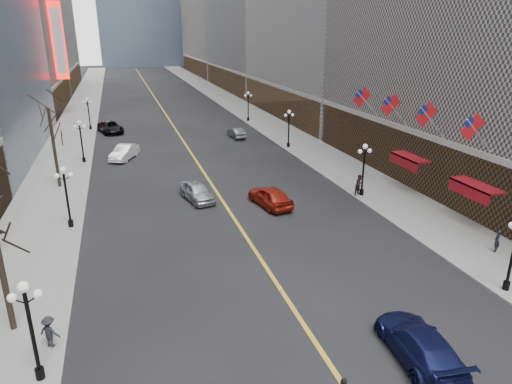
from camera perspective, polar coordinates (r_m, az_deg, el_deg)
sidewalk_east at (r=77.32m, az=-0.20°, el=9.48°), size 6.00×230.00×0.15m
sidewalk_west at (r=74.49m, az=-21.53°, el=7.74°), size 6.00×230.00×0.15m
lane_line at (r=84.43m, az=-11.49°, el=9.91°), size 0.25×200.00×0.02m
streetlamp_east_1 at (r=39.77m, az=13.33°, el=3.39°), size 1.26×0.44×4.52m
streetlamp_east_2 at (r=55.61m, az=4.13°, el=8.40°), size 1.26×0.44×4.52m
streetlamp_east_3 at (r=72.47m, az=-0.99°, el=11.06°), size 1.26×0.44×4.52m
streetlamp_west_0 at (r=20.49m, az=-26.42°, el=-14.28°), size 1.26×0.44×4.52m
streetlamp_west_1 at (r=34.91m, az=-22.66°, el=0.13°), size 1.26×0.44×4.52m
streetlamp_west_2 at (r=52.25m, az=-21.04°, el=6.43°), size 1.26×0.44×4.52m
streetlamp_west_3 at (r=69.92m, az=-20.22°, el=9.57°), size 1.26×0.44×4.52m
flag_2 at (r=34.53m, az=25.62°, el=7.09°), size 2.87×0.12×2.87m
flag_3 at (r=38.30m, az=20.70°, el=8.81°), size 2.87×0.12×2.87m
flag_4 at (r=42.33m, az=16.65°, el=10.16°), size 2.87×0.12×2.87m
flag_5 at (r=46.54m, az=13.29°, el=11.24°), size 2.87×0.12×2.87m
awning_b at (r=36.06m, az=25.59°, el=0.59°), size 1.40×4.00×0.93m
awning_c at (r=42.00m, az=18.47°, el=4.01°), size 1.40×4.00×0.93m
theatre_marquee at (r=83.39m, az=-23.47°, el=16.94°), size 2.00×0.55×12.00m
tree_west_far at (r=43.99m, az=-24.36°, el=8.19°), size 3.60×3.60×7.92m
car_nb_near at (r=38.76m, az=-7.37°, el=0.05°), size 2.76×4.85×1.56m
car_nb_mid at (r=53.03m, az=-16.14°, el=4.80°), size 3.57×5.09×1.59m
car_nb_far at (r=67.65m, az=-17.72°, el=7.71°), size 3.94×6.12×1.57m
car_sb_near at (r=22.01m, az=19.77°, el=-17.47°), size 2.72×5.58×1.56m
car_sb_mid at (r=37.21m, az=1.77°, el=-0.53°), size 2.90×5.22×1.68m
car_sb_far at (r=61.49m, az=-2.48°, el=7.39°), size 1.74×4.16×1.34m
ped_ne_corner at (r=33.13m, az=27.90°, el=-5.41°), size 0.69×0.67×1.53m
ped_east_walk at (r=40.28m, az=12.81°, el=0.89°), size 1.00×0.78×1.81m
ped_west_walk at (r=23.21m, az=-24.41°, el=-15.62°), size 1.06×0.86×1.53m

